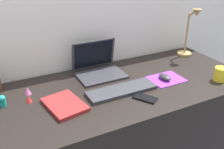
% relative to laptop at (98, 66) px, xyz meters
% --- Properties ---
extents(back_wall, '(2.99, 0.05, 1.55)m').
position_rel_laptop_xyz_m(back_wall, '(-0.01, 0.17, -0.02)').
color(back_wall, silver).
rests_on(back_wall, ground_plane).
extents(desk, '(1.79, 0.71, 0.74)m').
position_rel_laptop_xyz_m(desk, '(-0.01, -0.22, -0.42)').
color(desk, black).
rests_on(desk, ground_plane).
extents(laptop, '(0.30, 0.25, 0.21)m').
position_rel_laptop_xyz_m(laptop, '(0.00, 0.00, 0.00)').
color(laptop, '#333338').
rests_on(laptop, desk).
extents(keyboard, '(0.41, 0.13, 0.02)m').
position_rel_laptop_xyz_m(keyboard, '(0.02, -0.29, -0.04)').
color(keyboard, '#333338').
rests_on(keyboard, desk).
extents(mousepad, '(0.21, 0.17, 0.00)m').
position_rel_laptop_xyz_m(mousepad, '(0.35, -0.28, -0.05)').
color(mousepad, purple).
rests_on(mousepad, desk).
extents(mouse, '(0.06, 0.10, 0.03)m').
position_rel_laptop_xyz_m(mouse, '(0.34, -0.28, -0.03)').
color(mouse, '#333338').
rests_on(mouse, mousepad).
extents(cell_phone, '(0.12, 0.14, 0.01)m').
position_rel_laptop_xyz_m(cell_phone, '(0.10, -0.42, -0.05)').
color(cell_phone, black).
rests_on(cell_phone, desk).
extents(desk_lamp, '(0.11, 0.16, 0.38)m').
position_rel_laptop_xyz_m(desk_lamp, '(0.74, -0.03, 0.12)').
color(desk_lamp, '#A5844C').
rests_on(desk_lamp, desk).
extents(notebook_pad, '(0.21, 0.27, 0.02)m').
position_rel_laptop_xyz_m(notebook_pad, '(-0.32, -0.29, -0.04)').
color(notebook_pad, maroon).
rests_on(notebook_pad, desk).
extents(coffee_mug, '(0.08, 0.08, 0.09)m').
position_rel_laptop_xyz_m(coffee_mug, '(0.64, -0.44, -0.01)').
color(coffee_mug, yellow).
rests_on(coffee_mug, desk).
extents(toy_figurine_red, '(0.03, 0.03, 0.04)m').
position_rel_laptop_xyz_m(toy_figurine_red, '(-0.48, -0.16, -0.04)').
color(toy_figurine_red, red).
rests_on(toy_figurine_red, desk).
extents(toy_figurine_pink, '(0.04, 0.04, 0.04)m').
position_rel_laptop_xyz_m(toy_figurine_pink, '(-0.47, -0.07, -0.03)').
color(toy_figurine_pink, pink).
rests_on(toy_figurine_pink, desk).
extents(toy_figurine_teal, '(0.04, 0.04, 0.06)m').
position_rel_laptop_xyz_m(toy_figurine_teal, '(-0.61, -0.14, -0.02)').
color(toy_figurine_teal, teal).
rests_on(toy_figurine_teal, desk).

